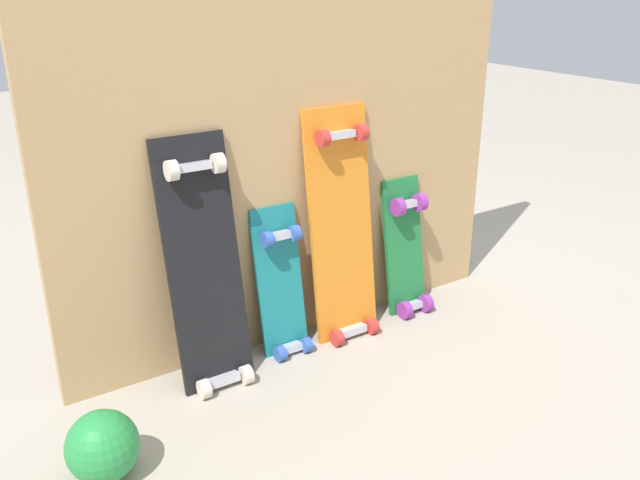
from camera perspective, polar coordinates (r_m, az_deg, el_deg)
ground_plane at (r=2.38m, az=-0.93°, el=-8.11°), size 12.00×12.00×0.00m
plywood_wall_panel at (r=2.16m, az=-2.07°, el=10.85°), size 1.63×0.04×1.56m
skateboard_black at (r=2.04m, az=-9.55°, el=-3.00°), size 0.23×0.21×0.82m
skateboard_teal at (r=2.22m, az=-3.20°, el=-4.35°), size 0.16×0.15×0.56m
skateboard_orange at (r=2.28m, az=1.90°, el=0.37°), size 0.24×0.18×0.85m
skateboard_green at (r=2.50m, az=7.30°, el=-1.27°), size 0.16×0.16×0.56m
rubber_ball at (r=1.83m, az=-17.80°, el=-16.18°), size 0.18×0.18×0.18m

